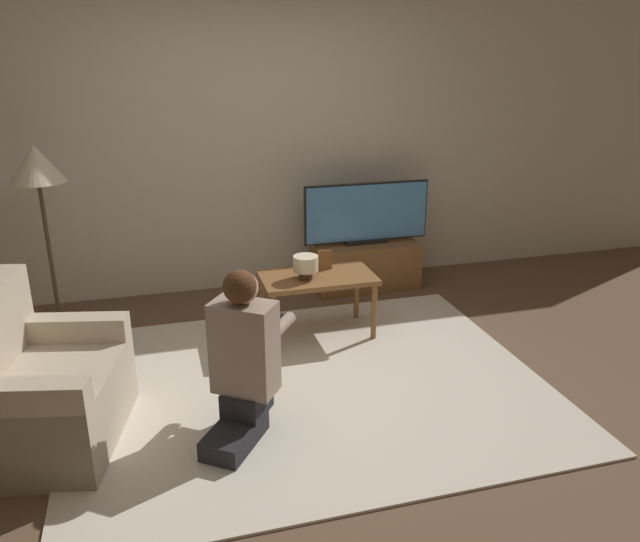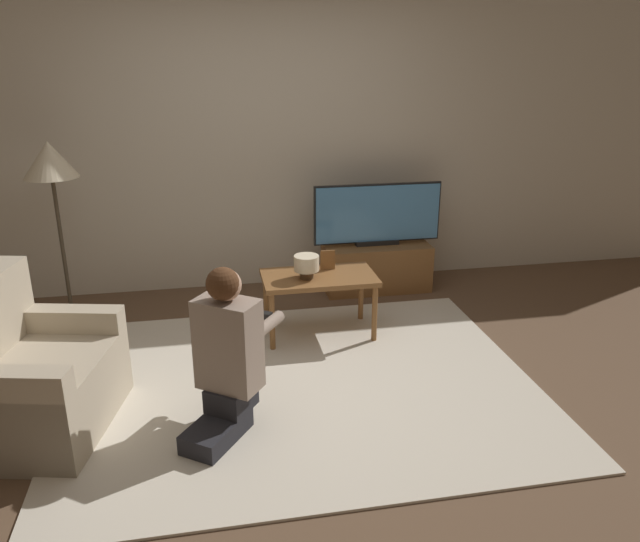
% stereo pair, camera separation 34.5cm
% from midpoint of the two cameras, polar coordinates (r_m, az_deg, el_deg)
% --- Properties ---
extents(ground_plane, '(10.00, 10.00, 0.00)m').
position_cam_midpoint_polar(ground_plane, '(4.06, -3.41, -10.53)').
color(ground_plane, brown).
extents(wall_back, '(10.00, 0.06, 2.60)m').
position_cam_midpoint_polar(wall_back, '(5.46, -8.17, 11.75)').
color(wall_back, beige).
rests_on(wall_back, ground_plane).
extents(rug, '(2.95, 2.37, 0.02)m').
position_cam_midpoint_polar(rug, '(4.06, -3.42, -10.43)').
color(rug, beige).
rests_on(rug, ground_plane).
extents(tv_stand, '(0.93, 0.40, 0.41)m').
position_cam_midpoint_polar(tv_stand, '(5.57, 2.41, 0.50)').
color(tv_stand, brown).
rests_on(tv_stand, ground_plane).
extents(tv, '(1.12, 0.08, 0.54)m').
position_cam_midpoint_polar(tv, '(5.44, 2.48, 5.29)').
color(tv, black).
rests_on(tv, tv_stand).
extents(coffee_table, '(0.83, 0.47, 0.48)m').
position_cam_midpoint_polar(coffee_table, '(4.56, -2.40, -1.11)').
color(coffee_table, brown).
rests_on(coffee_table, ground_plane).
extents(floor_lamp, '(0.40, 0.40, 1.40)m').
position_cam_midpoint_polar(floor_lamp, '(4.98, -26.27, 7.89)').
color(floor_lamp, '#4C4233').
rests_on(floor_lamp, ground_plane).
extents(armchair, '(0.89, 1.04, 0.88)m').
position_cam_midpoint_polar(armchair, '(3.78, -26.67, -10.07)').
color(armchair, '#B7A88E').
rests_on(armchair, ground_plane).
extents(person_kneeling, '(0.65, 0.77, 0.96)m').
position_cam_midpoint_polar(person_kneeling, '(3.43, -9.89, -7.71)').
color(person_kneeling, '#232328').
rests_on(person_kneeling, rug).
extents(picture_frame, '(0.11, 0.01, 0.15)m').
position_cam_midpoint_polar(picture_frame, '(4.64, -1.69, 1.00)').
color(picture_frame, brown).
rests_on(picture_frame, coffee_table).
extents(table_lamp, '(0.18, 0.18, 0.17)m').
position_cam_midpoint_polar(table_lamp, '(4.45, -3.54, 0.52)').
color(table_lamp, '#4C3823').
rests_on(table_lamp, coffee_table).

